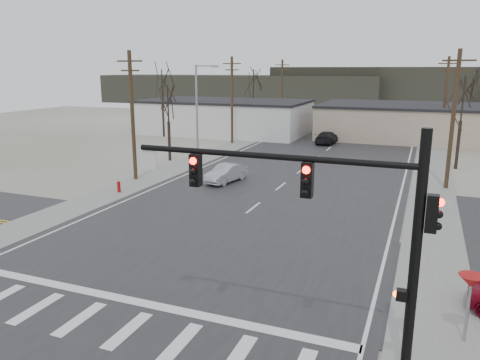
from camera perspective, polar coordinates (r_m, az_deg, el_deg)
The scene contains 26 objects.
ground at distance 22.83m, azimuth -5.41°, elevation -8.88°, with size 140.00×140.00×0.00m, color #BABAB6.
main_road at distance 36.16m, azimuth 5.45°, elevation -0.43°, with size 18.00×110.00×0.05m, color #252527.
cross_road at distance 22.82m, azimuth -5.41°, elevation -8.84°, with size 90.00×10.00×0.04m, color #252527.
sidewalk_left at distance 44.60m, azimuth -5.86°, elevation 2.22°, with size 3.00×90.00×0.06m, color gray.
sidewalk_right at distance 39.69m, azimuth 22.42°, elevation -0.14°, with size 3.00×90.00×0.06m, color gray.
traffic_signal_mast at distance 13.28m, azimuth 12.66°, elevation -4.30°, with size 8.95×0.43×7.20m.
fire_hydrant at distance 34.36m, azimuth -14.55°, elevation -0.80°, with size 0.24×0.24×0.87m.
yield_sign at distance 16.68m, azimuth 26.32°, elevation -11.27°, with size 0.80×0.80×2.35m.
building_left_far at distance 64.46m, azimuth -1.93°, elevation 7.73°, with size 22.30×12.30×4.50m.
building_right_far at distance 63.07m, azimuth 22.01°, elevation 6.55°, with size 26.30×14.30×4.30m.
upole_left_b at distance 37.53m, azimuth -12.99°, elevation 7.86°, with size 2.20×0.30×10.00m.
upole_left_c at distance 55.12m, azimuth -0.99°, elevation 9.87°, with size 2.20×0.30×10.00m.
upole_left_d at distance 73.94m, azimuth 5.12°, elevation 10.72°, with size 2.20×0.30×10.00m.
upole_right_a at distance 36.93m, azimuth 24.54°, elevation 6.91°, with size 2.20×0.30×10.00m.
upole_right_b at distance 58.86m, azimuth 23.72°, elevation 8.98°, with size 2.20×0.30×10.00m.
streetlight_main at distance 45.77m, azimuth -5.07°, elevation 8.92°, with size 2.40×0.25×9.00m.
tree_left_near at distance 45.06m, azimuth -8.76°, elevation 8.93°, with size 3.30×3.30×7.35m.
tree_right_mid at distance 44.90m, azimuth 25.53°, elevation 8.68°, with size 3.74×3.74×8.33m.
tree_left_far at distance 69.00m, azimuth 1.64°, elevation 11.46°, with size 3.96×3.96×8.82m.
tree_right_far at distance 70.99m, azimuth 26.37°, elevation 9.58°, with size 3.52×3.52×7.84m.
tree_left_mid at distance 61.61m, azimuth -9.47°, elevation 11.05°, with size 3.96×3.96×8.82m.
hill_left at distance 119.55m, azimuth -0.25°, elevation 10.96°, with size 70.00×18.00×7.00m, color #333026.
hill_center at distance 114.93m, azimuth 24.78°, elevation 10.15°, with size 80.00×18.00×9.00m, color #333026.
sedan_crossing at distance 36.30m, azimuth -1.74°, elevation 0.83°, with size 1.45×4.17×1.37m, color #95999F.
car_far_a at distance 56.17m, azimuth 10.60°, elevation 5.13°, with size 1.99×4.90×1.42m, color black.
car_far_b at distance 79.72m, azimuth 13.90°, elevation 7.32°, with size 1.55×3.85×1.31m, color black.
Camera 1 is at (9.77, -18.73, 8.64)m, focal length 35.00 mm.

